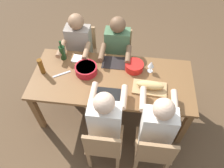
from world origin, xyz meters
TOP-DOWN VIEW (x-y plane):
  - ground_plane at (0.00, 0.00)m, footprint 8.00×8.00m
  - dining_table at (0.00, 0.00)m, footprint 2.00×0.86m
  - chair_far_center at (0.00, 0.75)m, footprint 0.40×0.40m
  - diner_far_center at (-0.00, 0.57)m, footprint 0.41×0.53m
  - chair_far_left at (-0.55, 0.75)m, footprint 0.40×0.40m
  - diner_far_left at (-0.55, 0.57)m, footprint 0.41×0.53m
  - chair_near_center at (0.00, -0.75)m, footprint 0.40×0.40m
  - diner_near_center at (0.00, -0.57)m, footprint 0.41×0.53m
  - chair_near_right at (0.55, -0.75)m, footprint 0.40×0.40m
  - diner_near_right at (0.55, -0.57)m, footprint 0.41×0.53m
  - serving_bowl_pasta at (0.33, -0.06)m, footprint 0.28×0.28m
  - serving_bowl_greens at (-0.26, -0.19)m, footprint 0.23×0.23m
  - cutting_board at (-0.46, 0.11)m, footprint 0.41×0.24m
  - bread_loaf at (-0.46, 0.11)m, footprint 0.33×0.13m
  - wine_bottle at (0.68, -0.27)m, footprint 0.08×0.08m
  - beer_bottle at (0.87, 0.01)m, footprint 0.06×0.06m
  - wine_glass at (-0.46, -0.18)m, footprint 0.08×0.08m
  - placemat_far_center at (0.00, 0.27)m, footprint 0.32×0.23m
  - placemat_near_center at (0.00, -0.27)m, footprint 0.32×0.23m
  - fork_near_right at (0.41, -0.27)m, footprint 0.02×0.17m
  - carving_knife at (0.63, 0.01)m, footprint 0.21×0.14m
  - napkin_stack at (0.49, -0.27)m, footprint 0.15×0.15m

SIDE VIEW (x-z plane):
  - ground_plane at x=0.00m, z-range 0.00..0.00m
  - chair_far_center at x=0.00m, z-range 0.06..0.91m
  - chair_far_left at x=-0.55m, z-range 0.06..0.91m
  - chair_near_center at x=0.00m, z-range 0.06..0.91m
  - chair_near_right at x=0.55m, z-range 0.06..0.91m
  - dining_table at x=0.00m, z-range 0.29..1.03m
  - diner_far_center at x=0.00m, z-range 0.10..1.30m
  - diner_far_left at x=-0.55m, z-range 0.10..1.30m
  - diner_near_center at x=0.00m, z-range 0.10..1.30m
  - diner_near_right at x=0.55m, z-range 0.10..1.30m
  - placemat_far_center at x=0.00m, z-range 0.74..0.75m
  - placemat_near_center at x=0.00m, z-range 0.74..0.75m
  - fork_near_right at x=0.41m, z-range 0.74..0.75m
  - carving_knife at x=0.63m, z-range 0.74..0.75m
  - cutting_board at x=-0.46m, z-range 0.74..0.76m
  - napkin_stack at x=0.49m, z-range 0.74..0.76m
  - serving_bowl_greens at x=-0.26m, z-range 0.75..0.84m
  - serving_bowl_pasta at x=0.33m, z-range 0.75..0.85m
  - bread_loaf at x=-0.46m, z-range 0.76..0.85m
  - wine_bottle at x=0.68m, z-range 0.70..0.99m
  - beer_bottle at x=0.87m, z-range 0.74..0.96m
  - wine_glass at x=-0.46m, z-range 0.77..0.94m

